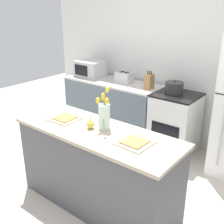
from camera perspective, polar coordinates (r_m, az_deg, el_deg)
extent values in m
plane|color=beige|center=(3.31, -2.83, -18.03)|extent=(10.00, 10.00, 0.00)
cube|color=silver|center=(4.33, 14.81, 10.63)|extent=(5.20, 0.08, 2.70)
cube|color=#4C4C51|center=(3.06, -2.98, -11.70)|extent=(1.76, 0.62, 0.87)
cube|color=tan|center=(2.84, -3.15, -4.02)|extent=(1.80, 0.66, 0.03)
cube|color=slate|center=(4.77, 0.12, 0.89)|extent=(1.68, 0.60, 0.88)
cube|color=beige|center=(4.63, 0.13, 6.15)|extent=(1.68, 0.60, 0.03)
cube|color=silver|center=(4.20, 12.64, -2.51)|extent=(0.60, 0.60, 0.88)
cube|color=black|center=(4.05, 13.14, 3.38)|extent=(0.60, 0.60, 0.02)
cube|color=black|center=(3.97, 10.63, -4.35)|extent=(0.42, 0.01, 0.29)
cylinder|color=#B2B5B7|center=(3.60, 21.30, -4.61)|extent=(0.02, 0.02, 0.78)
cylinder|color=silver|center=(2.81, -1.57, -0.99)|extent=(0.12, 0.12, 0.26)
cylinder|color=#569E4C|center=(2.78, -1.34, -0.21)|extent=(0.04, 0.01, 0.22)
ellipsoid|color=yellow|center=(2.72, -1.08, 2.25)|extent=(0.04, 0.04, 0.07)
cylinder|color=#569E4C|center=(2.79, -1.21, 0.95)|extent=(0.01, 0.04, 0.32)
ellipsoid|color=yellow|center=(2.75, -0.95, 4.55)|extent=(0.04, 0.04, 0.06)
cylinder|color=#569E4C|center=(2.82, -1.66, 0.21)|extent=(0.03, 0.03, 0.23)
ellipsoid|color=yellow|center=(2.79, -1.74, 3.01)|extent=(0.04, 0.04, 0.07)
cylinder|color=#569E4C|center=(2.79, -2.15, -0.10)|extent=(0.05, 0.06, 0.22)
ellipsoid|color=yellow|center=(2.74, -2.95, 2.35)|extent=(0.04, 0.04, 0.06)
cylinder|color=#569E4C|center=(2.75, -1.69, 0.39)|extent=(0.05, 0.08, 0.29)
ellipsoid|color=yellow|center=(2.66, -1.85, 3.34)|extent=(0.04, 0.04, 0.05)
ellipsoid|color=#E5CC4C|center=(2.85, -4.42, -2.55)|extent=(0.08, 0.08, 0.09)
cone|color=#E5CC4C|center=(2.83, -4.44, -1.61)|extent=(0.04, 0.04, 0.03)
cylinder|color=brown|center=(2.82, -4.46, -1.18)|extent=(0.01, 0.01, 0.02)
cube|color=beige|center=(3.13, -9.50, -1.32)|extent=(0.30, 0.30, 0.01)
cube|color=#A37A42|center=(3.13, -9.51, -1.12)|extent=(0.22, 0.22, 0.01)
cube|color=beige|center=(2.57, 4.66, -6.25)|extent=(0.30, 0.30, 0.01)
cube|color=#A37A42|center=(2.57, 4.67, -6.02)|extent=(0.22, 0.22, 0.01)
cube|color=#B7BABC|center=(4.51, 2.50, 7.02)|extent=(0.26, 0.18, 0.17)
cube|color=black|center=(4.51, 2.05, 8.16)|extent=(0.05, 0.11, 0.01)
cube|color=black|center=(4.46, 3.00, 7.99)|extent=(0.05, 0.11, 0.01)
cube|color=black|center=(4.58, 1.08, 7.60)|extent=(0.02, 0.02, 0.02)
cylinder|color=#2D2D2D|center=(4.07, 12.52, 4.77)|extent=(0.25, 0.25, 0.14)
cylinder|color=#2D2D2D|center=(4.05, 12.61, 5.83)|extent=(0.26, 0.26, 0.01)
sphere|color=black|center=(4.04, 12.63, 6.09)|extent=(0.02, 0.02, 0.02)
cube|color=#B7BABC|center=(4.91, -4.43, 8.75)|extent=(0.48, 0.36, 0.27)
cube|color=black|center=(4.81, -6.31, 8.43)|extent=(0.29, 0.01, 0.18)
cube|color=#A37547|center=(4.20, 7.56, 6.15)|extent=(0.10, 0.14, 0.22)
cylinder|color=black|center=(4.18, 7.30, 8.01)|extent=(0.01, 0.01, 0.05)
cylinder|color=black|center=(4.17, 7.65, 7.94)|extent=(0.01, 0.01, 0.05)
cylinder|color=black|center=(4.15, 8.01, 7.88)|extent=(0.01, 0.01, 0.05)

